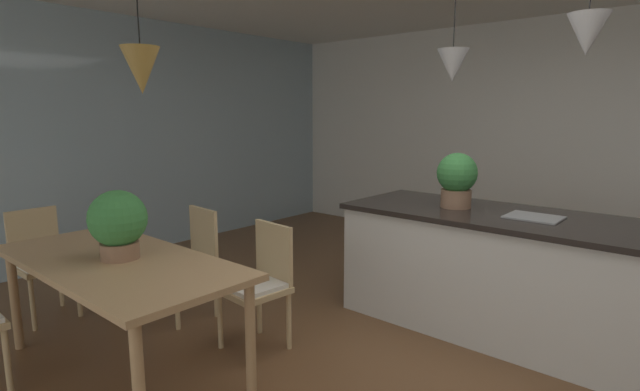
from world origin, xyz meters
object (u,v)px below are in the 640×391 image
chair_far_left (190,259)px  chair_far_right (259,282)px  chair_window_end (42,259)px  potted_plant_on_table (118,222)px  kitchen_island (499,271)px  potted_plant_on_island (457,178)px  dining_table (118,270)px

chair_far_left → chair_far_right: 0.83m
chair_window_end → chair_far_right: same height
potted_plant_on_table → chair_far_right: bearing=62.4°
kitchen_island → potted_plant_on_table: size_ratio=5.43×
chair_far_left → chair_far_right: size_ratio=1.00×
chair_far_right → potted_plant_on_table: (-0.40, -0.78, 0.50)m
potted_plant_on_island → chair_far_right: bearing=-119.8°
kitchen_island → potted_plant_on_table: (-1.56, -2.14, 0.51)m
dining_table → chair_far_left: size_ratio=2.11×
chair_window_end → potted_plant_on_island: size_ratio=2.04×
potted_plant_on_table → potted_plant_on_island: bearing=61.0°
chair_window_end → potted_plant_on_table: 1.39m
potted_plant_on_island → dining_table: bearing=-119.1°
kitchen_island → chair_window_end: bearing=-143.0°
dining_table → chair_far_left: (-0.41, 0.79, -0.20)m
chair_far_right → potted_plant_on_island: potted_plant_on_island is taller
dining_table → kitchen_island: size_ratio=0.79×
chair_far_right → kitchen_island: bearing=49.7°
chair_window_end → chair_far_left: bearing=42.0°
potted_plant_on_island → chair_far_left: bearing=-139.7°
chair_far_right → potted_plant_on_island: bearing=60.2°
chair_far_left → potted_plant_on_island: size_ratio=2.04×
chair_window_end → potted_plant_on_table: size_ratio=2.04×
dining_table → chair_window_end: size_ratio=2.11×
potted_plant_on_island → potted_plant_on_table: (-1.19, -2.14, -0.16)m
chair_far_right → kitchen_island: kitchen_island is taller
chair_far_right → chair_far_left: bearing=180.0°
dining_table → chair_far_right: bearing=62.2°
chair_far_left → potted_plant_on_island: (1.61, 1.36, 0.66)m
dining_table → potted_plant_on_island: size_ratio=4.29×
dining_table → potted_plant_on_island: potted_plant_on_island is taller
kitchen_island → potted_plant_on_island: 0.77m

